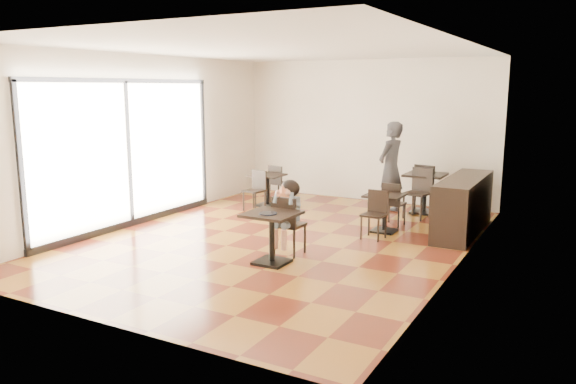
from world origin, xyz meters
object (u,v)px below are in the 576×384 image
Objects in this scene: cafe_table_mid at (384,213)px; chair_mid_a at (394,204)px; adult_patron at (391,168)px; chair_back_a at (428,188)px; child_table at (272,238)px; chair_back_b at (417,194)px; cafe_table_left at (268,190)px; chair_mid_b at (374,215)px; cafe_table_back at (425,193)px; chair_left_b at (254,191)px; chair_left_a at (280,183)px; child at (290,218)px; child_chair at (290,225)px.

chair_mid_a is at bearing 90.00° from cafe_table_mid.
adult_patron reaches higher than chair_back_a.
child_table is 3.25m from chair_mid_a.
cafe_table_left is at bearing -161.19° from chair_back_b.
cafe_table_left is at bearing 157.51° from chair_mid_b.
cafe_table_back is at bearing 101.66° from chair_back_b.
chair_back_b is at bearing 24.08° from chair_left_b.
chair_mid_b is at bearing -26.25° from cafe_table_left.
child_table is at bearing -108.06° from cafe_table_mid.
chair_back_a reaches higher than cafe_table_mid.
cafe_table_mid is at bearing 93.76° from chair_mid_b.
adult_patron is 2.75× the size of cafe_table_mid.
adult_patron reaches higher than chair_left_a.
chair_left_b is at bearing 131.90° from child.
child_chair is 1.12× the size of chair_mid_b.
child_chair is 0.93× the size of chair_back_b.
chair_mid_a is 0.99× the size of chair_left_a.
cafe_table_left is 3.36m from chair_mid_b.
cafe_table_mid is 0.83× the size of chair_mid_a.
child_chair is at bearing 129.27° from chair_left_a.
child_table is 0.93× the size of chair_mid_a.
chair_left_a reaches higher than cafe_table_left.
child_chair is at bearing -115.82° from chair_mid_b.
chair_mid_b reaches higher than cafe_table_mid.
chair_back_b reaches higher than cafe_table_left.
chair_left_a is at bearing 90.00° from cafe_table_left.
child_table is 0.92× the size of chair_left_a.
cafe_table_back is (0.22, 1.89, 0.07)m from cafe_table_mid.
child_chair is 2.21m from cafe_table_mid.
chair_mid_a is (0.84, 2.58, -0.05)m from child_chair.
child is 4.14m from chair_left_a.
chair_back_a is at bearing 75.77° from child.
chair_left_b reaches higher than chair_mid_a.
cafe_table_left is (-2.17, 2.97, -0.24)m from child.
chair_left_a is 1.10m from chair_left_b.
chair_mid_b is at bearing 93.76° from chair_mid_a.
cafe_table_left is 0.70× the size of chair_back_b.
chair_left_b is at bearing -53.31° from adult_patron.
child_table is 2.72m from cafe_table_mid.
child is 1.70× the size of cafe_table_mid.
chair_mid_b is 0.99× the size of chair_left_a.
chair_mid_a is (3.01, -0.39, 0.06)m from cafe_table_left.
chair_left_b is (0.00, -1.10, 0.00)m from chair_left_a.
chair_left_a is (-3.01, 2.04, 0.01)m from chair_mid_b.
chair_left_a is (-2.58, -0.11, -0.53)m from adult_patron.
adult_patron is 2.25m from chair_mid_b.
chair_left_a is (-2.17, 4.07, 0.03)m from child_table.
chair_left_a reaches higher than chair_mid_b.
chair_mid_b is at bearing 153.56° from chair_left_a.
child is at bearing 129.27° from chair_left_a.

